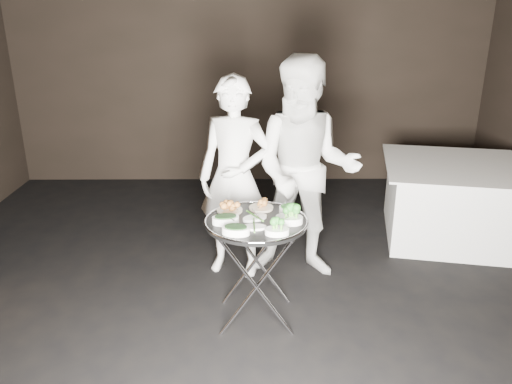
{
  "coord_description": "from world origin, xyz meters",
  "views": [
    {
      "loc": [
        0.02,
        -2.95,
        2.17
      ],
      "look_at": [
        0.05,
        0.39,
        0.95
      ],
      "focal_mm": 35.0,
      "sensor_mm": 36.0,
      "label": 1
    }
  ],
  "objects_px": {
    "waiter_left": "(235,178)",
    "waiter_right": "(306,171)",
    "dining_table": "(451,201)",
    "serving_tray": "(256,222)",
    "tray_stand": "(256,266)"
  },
  "relations": [
    {
      "from": "tray_stand",
      "to": "waiter_right",
      "type": "bearing_deg",
      "value": 59.76
    },
    {
      "from": "serving_tray",
      "to": "waiter_left",
      "type": "distance_m",
      "value": 0.77
    },
    {
      "from": "waiter_left",
      "to": "serving_tray",
      "type": "bearing_deg",
      "value": -61.09
    },
    {
      "from": "waiter_left",
      "to": "dining_table",
      "type": "height_order",
      "value": "waiter_left"
    },
    {
      "from": "waiter_left",
      "to": "waiter_right",
      "type": "bearing_deg",
      "value": 12.05
    },
    {
      "from": "waiter_left",
      "to": "waiter_right",
      "type": "relative_size",
      "value": 0.92
    },
    {
      "from": "serving_tray",
      "to": "waiter_left",
      "type": "relative_size",
      "value": 0.43
    },
    {
      "from": "tray_stand",
      "to": "waiter_left",
      "type": "bearing_deg",
      "value": 103.01
    },
    {
      "from": "waiter_left",
      "to": "dining_table",
      "type": "distance_m",
      "value": 2.28
    },
    {
      "from": "tray_stand",
      "to": "dining_table",
      "type": "height_order",
      "value": "tray_stand"
    },
    {
      "from": "tray_stand",
      "to": "dining_table",
      "type": "bearing_deg",
      "value": 35.99
    },
    {
      "from": "serving_tray",
      "to": "dining_table",
      "type": "relative_size",
      "value": 0.54
    },
    {
      "from": "waiter_right",
      "to": "serving_tray",
      "type": "bearing_deg",
      "value": -111.31
    },
    {
      "from": "serving_tray",
      "to": "dining_table",
      "type": "height_order",
      "value": "serving_tray"
    },
    {
      "from": "serving_tray",
      "to": "waiter_left",
      "type": "bearing_deg",
      "value": 103.01
    }
  ]
}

